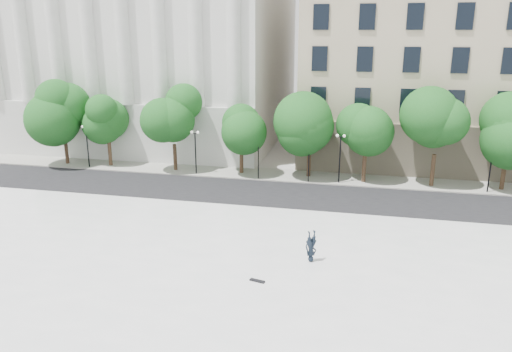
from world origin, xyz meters
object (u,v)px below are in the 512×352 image
(traffic_light_east, at_px, (309,143))
(skateboard, at_px, (257,281))
(traffic_light_west, at_px, (258,140))
(person_lying, at_px, (311,257))

(traffic_light_east, distance_m, skateboard, 19.93)
(traffic_light_west, xyz_separation_m, skateboard, (4.19, -19.67, -3.20))
(traffic_light_east, relative_size, person_lying, 2.26)
(traffic_light_west, distance_m, person_lying, 18.20)
(traffic_light_west, xyz_separation_m, traffic_light_east, (4.58, -0.00, -0.01))
(skateboard, bearing_deg, traffic_light_east, 102.34)
(traffic_light_west, relative_size, skateboard, 5.10)
(person_lying, distance_m, skateboard, 3.91)
(person_lying, relative_size, skateboard, 2.25)
(traffic_light_west, xyz_separation_m, person_lying, (6.68, -16.66, -2.99))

